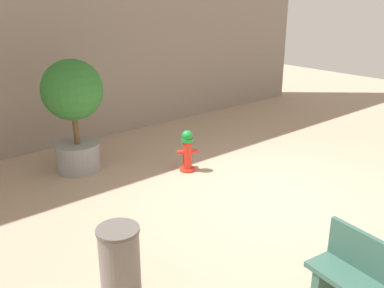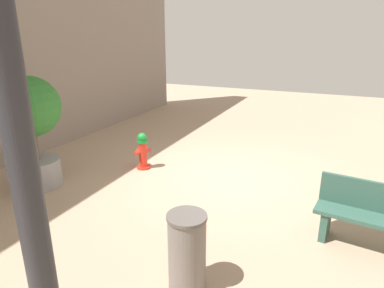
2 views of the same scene
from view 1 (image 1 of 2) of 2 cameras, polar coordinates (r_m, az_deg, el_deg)
The scene contains 4 objects.
ground_plane at distance 7.42m, azimuth 10.30°, elevation -7.22°, with size 23.40×23.40×0.00m, color tan.
fire_hydrant at distance 8.26m, azimuth -0.65°, elevation -0.90°, with size 0.37×0.39×0.83m.
planter_tree at distance 8.31m, azimuth -15.64°, elevation 5.18°, with size 1.15×1.15×2.18m.
trash_bin at distance 4.89m, azimuth -9.63°, elevation -15.99°, with size 0.47×0.47×0.97m.
Camera 1 is at (-4.13, 5.20, 3.32)m, focal length 39.70 mm.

